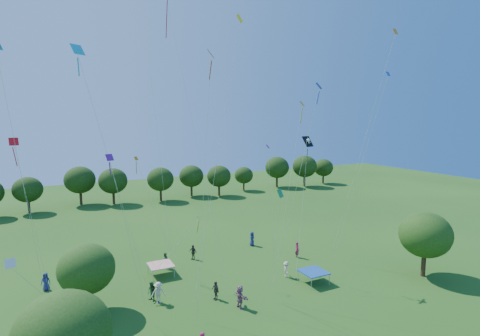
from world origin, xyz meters
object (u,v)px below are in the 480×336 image
object	(u,v)px
near_tree_west	(63,335)
pirate_kite	(308,144)
tent_red_stripe	(161,265)
red_high_kite	(176,45)
near_tree_north	(86,269)
near_tree_east	(425,235)
tent_blue	(314,272)

from	to	relation	value
near_tree_west	pirate_kite	bearing A→B (deg)	20.10
tent_red_stripe	red_high_kite	world-z (taller)	red_high_kite
near_tree_north	near_tree_east	world-z (taller)	near_tree_east
near_tree_east	pirate_kite	distance (m)	13.98
near_tree_north	near_tree_west	bearing A→B (deg)	-101.16
near_tree_east	tent_red_stripe	size ratio (longest dim) A/B	2.80
tent_red_stripe	red_high_kite	xyz separation A→B (m)	(0.99, -3.06, 19.70)
tent_blue	pirate_kite	size ratio (longest dim) A/B	0.19
tent_blue	red_high_kite	world-z (taller)	red_high_kite
near_tree_west	red_high_kite	world-z (taller)	red_high_kite
pirate_kite	red_high_kite	world-z (taller)	red_high_kite
pirate_kite	red_high_kite	xyz separation A→B (m)	(-11.29, 2.94, 8.27)
tent_blue	pirate_kite	bearing A→B (deg)	77.92
near_tree_east	tent_blue	size ratio (longest dim) A/B	2.80
near_tree_east	near_tree_north	bearing A→B (deg)	166.13
near_tree_north	tent_red_stripe	bearing A→B (deg)	31.68
near_tree_east	red_high_kite	distance (m)	28.14
near_tree_east	red_high_kite	bearing A→B (deg)	158.68
near_tree_east	tent_blue	world-z (taller)	near_tree_east
near_tree_west	near_tree_north	distance (m)	9.67
near_tree_north	tent_blue	distance (m)	19.15
tent_red_stripe	tent_blue	world-z (taller)	same
near_tree_east	tent_red_stripe	bearing A→B (deg)	152.93
near_tree_east	tent_blue	bearing A→B (deg)	161.24
pirate_kite	tent_blue	bearing A→B (deg)	-102.08
near_tree_north	pirate_kite	xyz separation A→B (m)	(19.03, -1.83, 8.99)
near_tree_north	pirate_kite	size ratio (longest dim) A/B	0.45
near_tree_west	red_high_kite	size ratio (longest dim) A/B	0.25
near_tree_west	near_tree_east	distance (m)	30.80
near_tree_west	tent_blue	bearing A→B (deg)	15.85
near_tree_north	red_high_kite	world-z (taller)	red_high_kite
tent_blue	near_tree_west	bearing A→B (deg)	-164.15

